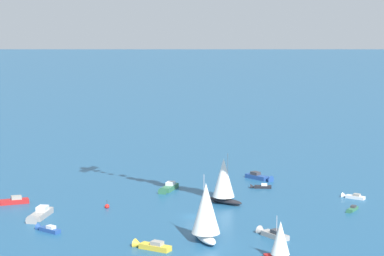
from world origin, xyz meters
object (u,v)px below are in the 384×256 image
at_px(sailboat_outer_ring_a, 224,180).
at_px(marker_buoy, 107,206).
at_px(sailboat_inshore, 206,212).
at_px(sailboat_outer_ring_c, 280,240).
at_px(motorboat_far_port, 150,246).
at_px(motorboat_mid_cluster, 352,196).
at_px(motorboat_outer_ring_b, 168,188).
at_px(motorboat_far_stbd, 260,177).
at_px(motorboat_ahead, 39,215).
at_px(motorboat_outer_ring_d, 260,187).
at_px(motorboat_trailing, 271,234).
at_px(motorboat_outer_ring_f, 352,209).
at_px(motorboat_offshore, 9,201).
at_px(motorboat_near_centre, 47,229).

height_order(sailboat_outer_ring_a, marker_buoy, sailboat_outer_ring_a).
bearing_deg(sailboat_inshore, sailboat_outer_ring_c, -47.00).
xyz_separation_m(motorboat_far_port, motorboat_mid_cluster, (51.88, 35.33, -0.16)).
bearing_deg(sailboat_inshore, motorboat_outer_ring_b, 94.93).
bearing_deg(sailboat_outer_ring_c, marker_buoy, 127.06).
bearing_deg(motorboat_far_stbd, sailboat_outer_ring_c, -98.57).
bearing_deg(motorboat_ahead, motorboat_far_stbd, 30.98).
height_order(motorboat_mid_cluster, motorboat_outer_ring_d, motorboat_mid_cluster).
relative_size(motorboat_outer_ring_b, marker_buoy, 4.33).
distance_m(motorboat_far_stbd, motorboat_outer_ring_b, 28.30).
bearing_deg(motorboat_trailing, motorboat_outer_ring_f, 38.16).
bearing_deg(motorboat_trailing, motorboat_far_port, -167.76).
relative_size(sailboat_inshore, sailboat_outer_ring_a, 1.09).
relative_size(sailboat_outer_ring_a, motorboat_outer_ring_f, 2.60).
xyz_separation_m(sailboat_inshore, motorboat_offshore, (-42.63, 35.20, -5.45)).
relative_size(motorboat_offshore, motorboat_mid_cluster, 1.64).
relative_size(motorboat_ahead, sailboat_outer_ring_a, 0.86).
relative_size(motorboat_offshore, motorboat_ahead, 0.82).
xyz_separation_m(motorboat_far_stbd, motorboat_outer_ring_d, (-2.15, -10.23, -0.24)).
height_order(sailboat_outer_ring_c, marker_buoy, sailboat_outer_ring_c).
xyz_separation_m(motorboat_mid_cluster, sailboat_outer_ring_a, (-32.25, -1.26, 5.16)).
distance_m(motorboat_offshore, motorboat_outer_ring_d, 63.64).
relative_size(motorboat_near_centre, motorboat_far_port, 0.74).
bearing_deg(motorboat_far_stbd, motorboat_mid_cluster, -52.46).
xyz_separation_m(motorboat_far_port, marker_buoy, (-8.19, 32.54, -0.23)).
bearing_deg(motorboat_trailing, motorboat_outer_ring_d, 81.44).
bearing_deg(motorboat_near_centre, motorboat_outer_ring_b, 50.24).
xyz_separation_m(sailboat_outer_ring_a, motorboat_outer_ring_b, (-12.21, 14.36, -4.91)).
height_order(motorboat_near_centre, marker_buoy, marker_buoy).
relative_size(motorboat_offshore, sailboat_outer_ring_c, 1.06).
distance_m(motorboat_far_stbd, motorboat_trailing, 54.32).
bearing_deg(motorboat_outer_ring_d, motorboat_offshore, -171.06).
distance_m(sailboat_outer_ring_c, motorboat_outer_ring_f, 40.87).
bearing_deg(sailboat_outer_ring_a, motorboat_mid_cluster, 2.23).
relative_size(motorboat_far_port, motorboat_outer_ring_b, 0.83).
height_order(sailboat_inshore, sailboat_outer_ring_a, sailboat_inshore).
distance_m(sailboat_outer_ring_a, motorboat_outer_ring_b, 19.48).
distance_m(motorboat_trailing, motorboat_mid_cluster, 40.23).
bearing_deg(sailboat_outer_ring_c, sailboat_outer_ring_a, 94.93).
distance_m(motorboat_far_stbd, marker_buoy, 49.54).
relative_size(sailboat_outer_ring_c, marker_buoy, 3.93).
xyz_separation_m(motorboat_trailing, motorboat_mid_cluster, (26.90, 29.91, -0.17)).
height_order(motorboat_near_centre, motorboat_outer_ring_f, motorboat_near_centre).
bearing_deg(sailboat_inshore, motorboat_outer_ring_f, 28.25).
bearing_deg(motorboat_offshore, motorboat_mid_cluster, -2.48).
xyz_separation_m(motorboat_outer_ring_b, sailboat_outer_ring_c, (15.94, -57.67, 3.06)).
distance_m(sailboat_outer_ring_a, motorboat_outer_ring_f, 30.59).
bearing_deg(motorboat_near_centre, motorboat_outer_ring_d, 33.22).
bearing_deg(motorboat_outer_ring_d, sailboat_outer_ring_c, -97.99).
bearing_deg(motorboat_outer_ring_f, motorboat_near_centre, -172.73).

